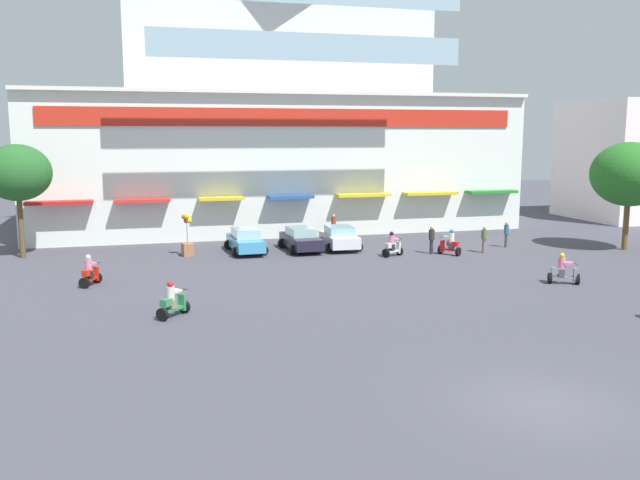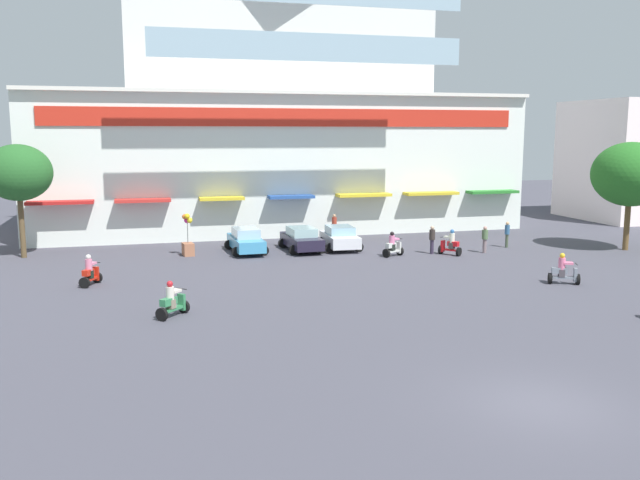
{
  "view_description": "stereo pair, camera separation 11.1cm",
  "coord_description": "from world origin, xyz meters",
  "px_view_note": "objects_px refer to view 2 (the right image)",
  "views": [
    {
      "loc": [
        -10.16,
        -14.87,
        7.16
      ],
      "look_at": [
        -1.79,
        16.15,
        2.05
      ],
      "focal_mm": 37.68,
      "sensor_mm": 36.0,
      "label": 1
    },
    {
      "loc": [
        -10.05,
        -14.9,
        7.16
      ],
      "look_at": [
        -1.79,
        16.15,
        2.05
      ],
      "focal_mm": 37.68,
      "sensor_mm": 36.0,
      "label": 2
    }
  ],
  "objects_px": {
    "pedestrian_1": "(507,232)",
    "parked_car_1": "(302,239)",
    "plaza_tree_0": "(18,173)",
    "parked_car_2": "(340,238)",
    "pedestrian_0": "(432,238)",
    "pedestrian_3": "(334,225)",
    "scooter_rider_6": "(393,246)",
    "scooter_rider_0": "(450,244)",
    "scooter_rider_2": "(90,273)",
    "plaza_tree_1": "(630,174)",
    "scooter_rider_4": "(564,272)",
    "pedestrian_2": "(485,238)",
    "scooter_rider_1": "(172,302)",
    "parked_car_0": "(246,240)",
    "balloon_vendor_cart": "(188,241)"
  },
  "relations": [
    {
      "from": "parked_car_0",
      "to": "scooter_rider_0",
      "type": "bearing_deg",
      "value": -18.92
    },
    {
      "from": "scooter_rider_2",
      "to": "plaza_tree_1",
      "type": "bearing_deg",
      "value": 3.42
    },
    {
      "from": "pedestrian_1",
      "to": "pedestrian_2",
      "type": "distance_m",
      "value": 2.73
    },
    {
      "from": "plaza_tree_0",
      "to": "parked_car_2",
      "type": "relative_size",
      "value": 1.67
    },
    {
      "from": "plaza_tree_1",
      "to": "scooter_rider_0",
      "type": "height_order",
      "value": "plaza_tree_1"
    },
    {
      "from": "parked_car_0",
      "to": "plaza_tree_0",
      "type": "bearing_deg",
      "value": 172.49
    },
    {
      "from": "plaza_tree_0",
      "to": "parked_car_0",
      "type": "height_order",
      "value": "plaza_tree_0"
    },
    {
      "from": "pedestrian_2",
      "to": "parked_car_2",
      "type": "bearing_deg",
      "value": 156.7
    },
    {
      "from": "pedestrian_1",
      "to": "parked_car_1",
      "type": "bearing_deg",
      "value": 170.51
    },
    {
      "from": "pedestrian_0",
      "to": "pedestrian_2",
      "type": "bearing_deg",
      "value": -9.14
    },
    {
      "from": "scooter_rider_4",
      "to": "pedestrian_3",
      "type": "relative_size",
      "value": 0.89
    },
    {
      "from": "pedestrian_0",
      "to": "scooter_rider_6",
      "type": "bearing_deg",
      "value": -174.54
    },
    {
      "from": "plaza_tree_0",
      "to": "pedestrian_2",
      "type": "relative_size",
      "value": 4.02
    },
    {
      "from": "parked_car_0",
      "to": "pedestrian_3",
      "type": "height_order",
      "value": "pedestrian_3"
    },
    {
      "from": "parked_car_0",
      "to": "scooter_rider_4",
      "type": "height_order",
      "value": "scooter_rider_4"
    },
    {
      "from": "scooter_rider_4",
      "to": "pedestrian_0",
      "type": "distance_m",
      "value": 9.61
    },
    {
      "from": "scooter_rider_6",
      "to": "plaza_tree_1",
      "type": "bearing_deg",
      "value": -6.11
    },
    {
      "from": "parked_car_1",
      "to": "pedestrian_0",
      "type": "height_order",
      "value": "pedestrian_0"
    },
    {
      "from": "parked_car_0",
      "to": "plaza_tree_1",
      "type": "bearing_deg",
      "value": -12.62
    },
    {
      "from": "parked_car_2",
      "to": "pedestrian_2",
      "type": "height_order",
      "value": "pedestrian_2"
    },
    {
      "from": "pedestrian_2",
      "to": "balloon_vendor_cart",
      "type": "height_order",
      "value": "balloon_vendor_cart"
    },
    {
      "from": "parked_car_1",
      "to": "scooter_rider_2",
      "type": "xyz_separation_m",
      "value": [
        -11.92,
        -6.76,
        -0.11
      ]
    },
    {
      "from": "plaza_tree_1",
      "to": "parked_car_1",
      "type": "relative_size",
      "value": 1.55
    },
    {
      "from": "pedestrian_3",
      "to": "scooter_rider_6",
      "type": "bearing_deg",
      "value": -78.88
    },
    {
      "from": "plaza_tree_1",
      "to": "pedestrian_3",
      "type": "distance_m",
      "value": 18.94
    },
    {
      "from": "scooter_rider_0",
      "to": "pedestrian_3",
      "type": "xyz_separation_m",
      "value": [
        -4.92,
        7.83,
        0.33
      ]
    },
    {
      "from": "plaza_tree_0",
      "to": "parked_car_0",
      "type": "distance_m",
      "value": 13.55
    },
    {
      "from": "parked_car_1",
      "to": "parked_car_2",
      "type": "distance_m",
      "value": 2.44
    },
    {
      "from": "pedestrian_0",
      "to": "pedestrian_3",
      "type": "height_order",
      "value": "pedestrian_0"
    },
    {
      "from": "scooter_rider_0",
      "to": "scooter_rider_4",
      "type": "distance_m",
      "value": 8.73
    },
    {
      "from": "scooter_rider_1",
      "to": "pedestrian_1",
      "type": "bearing_deg",
      "value": 27.88
    },
    {
      "from": "parked_car_0",
      "to": "parked_car_1",
      "type": "xyz_separation_m",
      "value": [
        3.41,
        -0.25,
        -0.02
      ]
    },
    {
      "from": "pedestrian_0",
      "to": "plaza_tree_1",
      "type": "bearing_deg",
      "value": -8.54
    },
    {
      "from": "parked_car_1",
      "to": "scooter_rider_6",
      "type": "bearing_deg",
      "value": -34.85
    },
    {
      "from": "parked_car_2",
      "to": "pedestrian_0",
      "type": "xyz_separation_m",
      "value": [
        4.89,
        -2.97,
        0.23
      ]
    },
    {
      "from": "pedestrian_0",
      "to": "pedestrian_1",
      "type": "relative_size",
      "value": 1.03
    },
    {
      "from": "parked_car_1",
      "to": "scooter_rider_2",
      "type": "relative_size",
      "value": 2.81
    },
    {
      "from": "scooter_rider_1",
      "to": "plaza_tree_0",
      "type": "bearing_deg",
      "value": 116.86
    },
    {
      "from": "scooter_rider_1",
      "to": "scooter_rider_6",
      "type": "xyz_separation_m",
      "value": [
        13.16,
        10.13,
        0.01
      ]
    },
    {
      "from": "parked_car_2",
      "to": "scooter_rider_6",
      "type": "distance_m",
      "value": 3.96
    },
    {
      "from": "scooter_rider_2",
      "to": "scooter_rider_4",
      "type": "relative_size",
      "value": 1.01
    },
    {
      "from": "parked_car_2",
      "to": "pedestrian_1",
      "type": "xyz_separation_m",
      "value": [
        10.44,
        -2.08,
        0.22
      ]
    },
    {
      "from": "parked_car_0",
      "to": "parked_car_2",
      "type": "distance_m",
      "value": 5.86
    },
    {
      "from": "scooter_rider_0",
      "to": "pedestrian_0",
      "type": "relative_size",
      "value": 0.92
    },
    {
      "from": "parked_car_1",
      "to": "plaza_tree_0",
      "type": "bearing_deg",
      "value": 173.17
    },
    {
      "from": "parked_car_1",
      "to": "scooter_rider_2",
      "type": "bearing_deg",
      "value": -150.45
    },
    {
      "from": "scooter_rider_0",
      "to": "scooter_rider_2",
      "type": "bearing_deg",
      "value": -171.43
    },
    {
      "from": "plaza_tree_1",
      "to": "parked_car_1",
      "type": "height_order",
      "value": "plaza_tree_1"
    },
    {
      "from": "scooter_rider_1",
      "to": "scooter_rider_6",
      "type": "bearing_deg",
      "value": 37.59
    },
    {
      "from": "balloon_vendor_cart",
      "to": "scooter_rider_0",
      "type": "bearing_deg",
      "value": -14.34
    }
  ]
}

